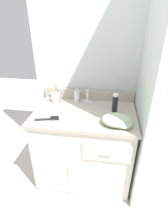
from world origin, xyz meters
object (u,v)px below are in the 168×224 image
object	(u,v)px
toothbrush_cup	(56,97)
soap_dispenser	(77,96)
hairbrush	(51,119)
hand_towel	(118,121)
shaving_cream_can	(115,103)

from	to	relation	value
toothbrush_cup	soap_dispenser	world-z (taller)	toothbrush_cup
hairbrush	hand_towel	xyz separation A→B (m)	(0.55, 0.00, 0.03)
soap_dispenser	hand_towel	world-z (taller)	soap_dispenser
toothbrush_cup	shaving_cream_can	distance (m)	0.59
shaving_cream_can	hand_towel	bearing A→B (deg)	-83.63
hand_towel	shaving_cream_can	bearing A→B (deg)	96.37
hairbrush	soap_dispenser	bearing A→B (deg)	54.15
soap_dispenser	hairbrush	xyz separation A→B (m)	(-0.15, -0.38, -0.05)
toothbrush_cup	hand_towel	distance (m)	0.69
toothbrush_cup	shaving_cream_can	world-z (taller)	toothbrush_cup
toothbrush_cup	hairbrush	world-z (taller)	toothbrush_cup
shaving_cream_can	hairbrush	world-z (taller)	shaving_cream_can
soap_dispenser	hairbrush	size ratio (longest dim) A/B	0.72
shaving_cream_can	toothbrush_cup	bearing A→B (deg)	169.70
shaving_cream_can	hand_towel	world-z (taller)	shaving_cream_can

